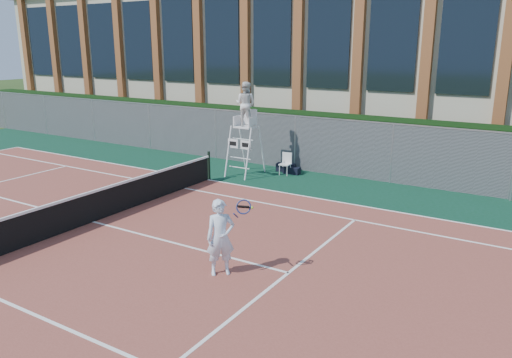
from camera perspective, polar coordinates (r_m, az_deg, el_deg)
The scene contains 12 objects.
ground at distance 15.23m, azimuth -18.12°, elevation -4.77°, with size 120.00×120.00×0.00m, color #233814.
apron at distance 15.85m, azimuth -15.39°, elevation -3.77°, with size 36.00×20.00×0.01m, color #0B341D.
tennis_court at distance 15.22m, azimuth -18.13°, elevation -4.70°, with size 23.77×10.97×0.02m, color brown.
tennis_net at distance 15.06m, azimuth -18.29°, elevation -2.85°, with size 0.10×11.30×1.10m.
fence at distance 21.45m, azimuth -0.29°, elevation 4.66°, with size 40.00×0.06×2.20m, color #595E60, non-canonical shape.
hedge at distance 22.46m, azimuth 1.34°, elevation 5.13°, with size 40.00×1.40×2.20m, color black.
building at distance 29.27m, azimuth 9.47°, elevation 13.24°, with size 45.00×10.60×8.22m.
umpire_chair at distance 19.36m, azimuth -1.20°, elevation 8.27°, with size 1.03×1.58×3.68m.
plastic_chair at distance 19.72m, azimuth 3.45°, elevation 1.98°, with size 0.43×0.43×0.87m.
sports_bag_near at distance 20.27m, azimuth 3.43°, elevation 1.33°, with size 0.76×0.31×0.33m, color black.
sports_bag_far at distance 19.90m, azimuth 4.09°, elevation 0.98°, with size 0.67×0.29×0.27m, color black.
tennis_player at distance 11.02m, azimuth -4.05°, elevation -6.66°, with size 1.02×0.81×1.74m.
Camera 1 is at (11.15, -9.11, 4.97)m, focal length 35.00 mm.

